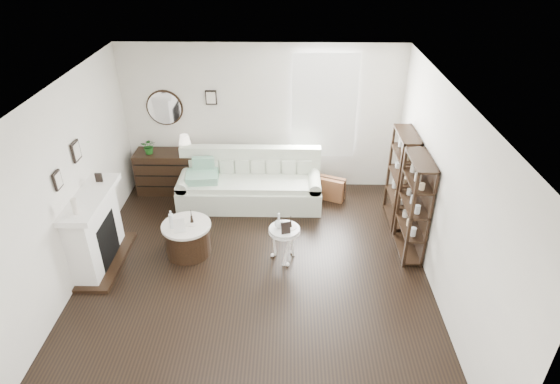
{
  "coord_description": "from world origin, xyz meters",
  "views": [
    {
      "loc": [
        0.47,
        -5.21,
        4.49
      ],
      "look_at": [
        0.35,
        0.8,
        0.96
      ],
      "focal_mm": 30.0,
      "sensor_mm": 36.0,
      "label": 1
    }
  ],
  "objects_px": {
    "sofa": "(250,186)",
    "pedestal_table": "(284,231)",
    "dresser": "(170,172)",
    "drum_table": "(188,238)"
  },
  "relations": [
    {
      "from": "dresser",
      "to": "pedestal_table",
      "type": "relative_size",
      "value": 2.12
    },
    {
      "from": "sofa",
      "to": "pedestal_table",
      "type": "xyz_separation_m",
      "value": [
        0.63,
        -1.66,
        0.19
      ]
    },
    {
      "from": "dresser",
      "to": "drum_table",
      "type": "xyz_separation_m",
      "value": [
        0.69,
        -1.91,
        -0.13
      ]
    },
    {
      "from": "dresser",
      "to": "drum_table",
      "type": "relative_size",
      "value": 1.6
    },
    {
      "from": "sofa",
      "to": "dresser",
      "type": "xyz_separation_m",
      "value": [
        -1.53,
        0.39,
        0.07
      ]
    },
    {
      "from": "sofa",
      "to": "drum_table",
      "type": "relative_size",
      "value": 3.39
    },
    {
      "from": "dresser",
      "to": "drum_table",
      "type": "height_order",
      "value": "dresser"
    },
    {
      "from": "sofa",
      "to": "pedestal_table",
      "type": "relative_size",
      "value": 4.49
    },
    {
      "from": "dresser",
      "to": "pedestal_table",
      "type": "height_order",
      "value": "dresser"
    },
    {
      "from": "drum_table",
      "to": "dresser",
      "type": "bearing_deg",
      "value": 109.81
    }
  ]
}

